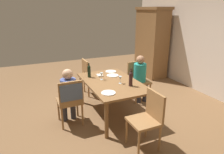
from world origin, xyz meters
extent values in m
plane|color=brown|center=(0.00, 0.00, 0.00)|extent=(10.00, 10.00, 0.00)
cube|color=beige|center=(0.00, 2.71, 1.35)|extent=(6.40, 0.12, 2.70)
cube|color=brown|center=(-1.92, 2.26, 1.05)|extent=(1.10, 0.56, 2.10)
cube|color=brown|center=(-1.92, 2.26, 2.14)|extent=(1.18, 0.62, 0.08)
cube|color=brown|center=(0.00, 0.00, 0.70)|extent=(1.64, 1.02, 0.04)
cylinder|color=brown|center=(-0.75, -0.44, 0.34)|extent=(0.07, 0.07, 0.68)
cylinder|color=brown|center=(0.75, -0.44, 0.34)|extent=(0.07, 0.07, 0.68)
cylinder|color=brown|center=(-0.75, 0.44, 0.34)|extent=(0.07, 0.07, 0.68)
cylinder|color=brown|center=(0.75, 0.44, 0.34)|extent=(0.07, 0.07, 0.68)
cylinder|color=olive|center=(-0.19, -1.08, 0.22)|extent=(0.04, 0.04, 0.44)
cylinder|color=olive|center=(-0.19, -0.70, 0.22)|extent=(0.04, 0.04, 0.44)
cylinder|color=olive|center=(0.19, -1.08, 0.22)|extent=(0.04, 0.04, 0.44)
cylinder|color=olive|center=(0.19, -0.70, 0.22)|extent=(0.04, 0.04, 0.44)
cube|color=olive|center=(0.00, -0.89, 0.46)|extent=(0.44, 0.44, 0.04)
cube|color=olive|center=(0.20, -0.89, 0.70)|extent=(0.04, 0.44, 0.44)
cube|color=#4C5B75|center=(0.20, -0.89, 0.72)|extent=(0.07, 0.40, 0.31)
cylinder|color=olive|center=(-0.18, 1.08, 0.22)|extent=(0.04, 0.04, 0.44)
cylinder|color=olive|center=(-0.18, 0.70, 0.22)|extent=(0.04, 0.04, 0.44)
cylinder|color=olive|center=(-0.56, 1.08, 0.22)|extent=(0.04, 0.04, 0.44)
cylinder|color=olive|center=(-0.56, 0.70, 0.22)|extent=(0.04, 0.04, 0.44)
cube|color=olive|center=(-0.37, 0.89, 0.46)|extent=(0.44, 0.44, 0.04)
cube|color=olive|center=(-0.57, 0.89, 0.70)|extent=(0.04, 0.44, 0.44)
cylinder|color=olive|center=(1.39, -0.19, 0.22)|extent=(0.04, 0.04, 0.44)
cylinder|color=olive|center=(1.01, -0.19, 0.22)|extent=(0.04, 0.04, 0.44)
cylinder|color=olive|center=(1.39, 0.19, 0.22)|extent=(0.04, 0.04, 0.44)
cylinder|color=olive|center=(1.01, 0.19, 0.22)|extent=(0.04, 0.04, 0.44)
cube|color=olive|center=(1.20, 0.00, 0.46)|extent=(0.44, 0.44, 0.04)
cube|color=olive|center=(1.20, 0.20, 0.70)|extent=(0.44, 0.04, 0.44)
cylinder|color=olive|center=(-1.39, 0.19, 0.22)|extent=(0.04, 0.04, 0.44)
cylinder|color=olive|center=(-1.01, 0.19, 0.22)|extent=(0.04, 0.04, 0.44)
cylinder|color=olive|center=(-1.39, -0.19, 0.22)|extent=(0.04, 0.04, 0.44)
cylinder|color=olive|center=(-1.01, -0.19, 0.22)|extent=(0.04, 0.04, 0.44)
cube|color=olive|center=(-1.20, 0.00, 0.46)|extent=(0.44, 0.44, 0.04)
cube|color=olive|center=(-1.20, -0.20, 0.70)|extent=(0.44, 0.04, 0.44)
cylinder|color=#33333D|center=(-0.13, -0.98, 0.23)|extent=(0.11, 0.11, 0.46)
cylinder|color=#33333D|center=(-0.13, -0.80, 0.23)|extent=(0.11, 0.11, 0.46)
cylinder|color=#475699|center=(0.00, -0.89, 0.68)|extent=(0.29, 0.29, 0.44)
sphere|color=tan|center=(0.00, -0.89, 1.00)|extent=(0.19, 0.19, 0.19)
cylinder|color=#33333D|center=(-0.23, 0.98, 0.23)|extent=(0.11, 0.11, 0.46)
cylinder|color=#33333D|center=(-0.23, 0.80, 0.23)|extent=(0.11, 0.11, 0.46)
cylinder|color=teal|center=(-0.37, 0.89, 0.69)|extent=(0.29, 0.29, 0.45)
sphere|color=#996B4C|center=(-0.37, 0.89, 1.01)|extent=(0.20, 0.20, 0.20)
cylinder|color=black|center=(-0.47, -0.33, 0.83)|extent=(0.07, 0.07, 0.21)
sphere|color=black|center=(-0.47, -0.33, 0.94)|extent=(0.07, 0.07, 0.07)
cylinder|color=black|center=(-0.47, -0.33, 0.99)|extent=(0.03, 0.03, 0.08)
cylinder|color=black|center=(0.36, 0.23, 0.84)|extent=(0.07, 0.07, 0.23)
sphere|color=black|center=(0.36, 0.23, 0.96)|extent=(0.07, 0.07, 0.07)
cylinder|color=black|center=(0.36, 0.23, 1.02)|extent=(0.03, 0.03, 0.10)
cylinder|color=silver|center=(0.16, 0.11, 0.72)|extent=(0.06, 0.06, 0.00)
cylinder|color=silver|center=(0.16, 0.11, 0.76)|extent=(0.01, 0.01, 0.07)
cone|color=silver|center=(0.16, 0.11, 0.83)|extent=(0.07, 0.07, 0.07)
cylinder|color=silver|center=(-0.21, -0.14, 0.72)|extent=(0.06, 0.06, 0.00)
cylinder|color=silver|center=(-0.21, -0.14, 0.76)|extent=(0.01, 0.01, 0.07)
cone|color=silver|center=(-0.21, -0.14, 0.83)|extent=(0.07, 0.07, 0.07)
cylinder|color=white|center=(-0.63, 0.25, 0.73)|extent=(0.25, 0.25, 0.01)
cylinder|color=white|center=(0.51, -0.30, 0.73)|extent=(0.26, 0.26, 0.01)
cylinder|color=white|center=(-0.35, 0.17, 0.73)|extent=(0.26, 0.26, 0.01)
cube|color=beige|center=(-0.45, -0.10, 0.74)|extent=(0.17, 0.13, 0.03)
cube|color=brown|center=(-1.20, 0.35, 0.11)|extent=(0.29, 0.14, 0.22)
camera|label=1|loc=(3.53, -1.58, 2.13)|focal=32.49mm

